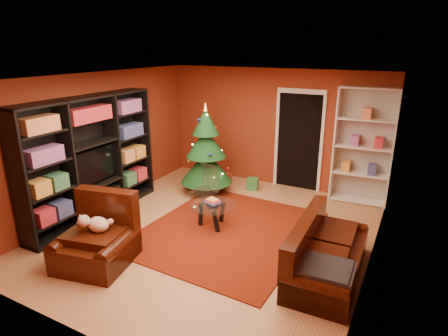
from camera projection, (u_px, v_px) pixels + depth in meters
The scene contains 17 objects.
floor at pixel (213, 234), 6.44m from camera, with size 5.00×5.50×0.05m, color #AB7347.
ceiling at pixel (212, 76), 5.61m from camera, with size 5.00×5.50×0.05m, color silver.
wall_back at pixel (274, 128), 8.35m from camera, with size 5.00×0.05×2.60m, color maroon.
wall_left at pixel (98, 142), 7.15m from camera, with size 0.05×5.50×2.60m, color maroon.
wall_right at pixel (380, 187), 4.90m from camera, with size 0.05×5.50×2.60m, color maroon.
doorway at pixel (299, 142), 8.13m from camera, with size 1.06×0.60×2.16m, color black, non-canonical shape.
rug at pixel (228, 231), 6.47m from camera, with size 2.66×3.11×0.02m, color #691909.
media_unit at pixel (91, 159), 6.74m from camera, with size 0.45×2.90×2.23m, color black, non-canonical shape.
christmas_tree at pixel (206, 150), 7.91m from camera, with size 1.11×1.11×1.97m, color #113E19, non-canonical shape.
gift_box_green at pixel (252, 184), 8.32m from camera, with size 0.25×0.25×0.25m, color #2A7034.
gift_box_red at pixel (225, 179), 8.63m from camera, with size 0.25×0.25×0.25m, color maroon.
white_bookshelf at pixel (363, 147), 7.36m from camera, with size 1.10×0.40×2.38m, color white, non-canonical shape.
armchair at pixel (95, 238), 5.39m from camera, with size 1.06×1.06×0.83m, color black, non-canonical shape.
dog at pixel (98, 224), 5.36m from camera, with size 0.40×0.30×0.27m, color beige, non-canonical shape.
sofa at pixel (329, 249), 5.14m from camera, with size 1.87×0.84×0.81m, color black, non-canonical shape.
coffee_table at pixel (213, 215), 6.58m from camera, with size 0.83×0.83×0.52m, color gray, non-canonical shape.
acrylic_chair at pixel (204, 192), 7.11m from camera, with size 0.42×0.45×0.81m, color #66605B, non-canonical shape.
Camera 1 is at (2.87, -5.00, 3.07)m, focal length 30.00 mm.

